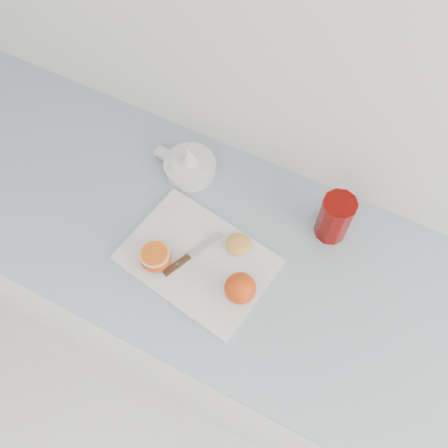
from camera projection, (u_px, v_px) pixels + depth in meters
name	position (u px, v px, depth m)	size (l,w,h in m)	color
counter	(240.00, 313.00, 1.67)	(2.54, 0.64, 0.89)	white
cutting_board	(197.00, 260.00, 1.27)	(0.36, 0.26, 0.01)	silver
whole_orange	(240.00, 288.00, 1.18)	(0.08, 0.08, 0.08)	#D8510A
half_orange	(155.00, 257.00, 1.24)	(0.08, 0.08, 0.05)	#D8510A
squeezed_shell	(238.00, 244.00, 1.26)	(0.06, 0.06, 0.03)	gold
paring_knife	(182.00, 261.00, 1.25)	(0.08, 0.17, 0.01)	#412913
citrus_juicer	(189.00, 165.00, 1.38)	(0.19, 0.15, 0.10)	white
red_tumbler	(334.00, 219.00, 1.25)	(0.09, 0.09, 0.14)	#670200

